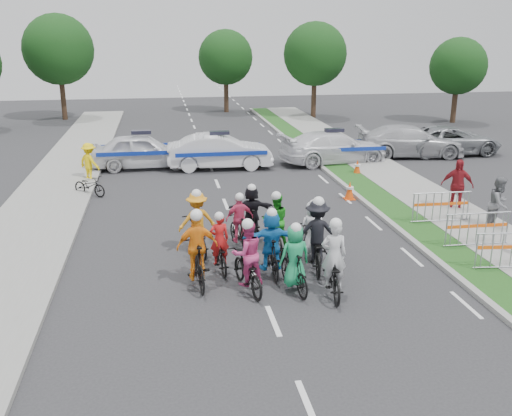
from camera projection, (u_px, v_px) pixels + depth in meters
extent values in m
plane|color=#28282B|center=(273.00, 321.00, 12.59)|extent=(90.00, 90.00, 0.00)
cube|color=gray|center=(400.00, 231.00, 18.09)|extent=(0.20, 60.00, 0.12)
cube|color=#1E4215|center=(421.00, 230.00, 18.21)|extent=(1.20, 60.00, 0.11)
cube|color=gray|center=(473.00, 226.00, 18.49)|extent=(2.40, 60.00, 0.13)
cube|color=gray|center=(16.00, 253.00, 16.24)|extent=(3.00, 60.00, 0.13)
imported|color=black|center=(332.00, 274.00, 13.77)|extent=(0.93, 2.01, 1.02)
imported|color=silver|center=(334.00, 255.00, 13.56)|extent=(0.67, 0.49, 1.69)
sphere|color=white|center=(336.00, 224.00, 13.28)|extent=(0.29, 0.29, 0.29)
imported|color=black|center=(294.00, 271.00, 13.93)|extent=(0.74, 1.76, 1.03)
imported|color=#1C9C5D|center=(295.00, 255.00, 13.75)|extent=(0.82, 0.60, 1.54)
sphere|color=white|center=(296.00, 228.00, 13.49)|extent=(0.27, 0.27, 0.27)
imported|color=black|center=(247.00, 272.00, 13.96)|extent=(1.01, 1.95, 0.97)
imported|color=#C53675|center=(247.00, 253.00, 13.76)|extent=(0.90, 0.76, 1.62)
sphere|color=white|center=(248.00, 224.00, 13.49)|extent=(0.28, 0.28, 0.28)
imported|color=black|center=(198.00, 263.00, 14.22)|extent=(0.70, 1.97, 1.16)
imported|color=orange|center=(197.00, 246.00, 14.04)|extent=(1.05, 0.51, 1.74)
sphere|color=white|center=(196.00, 215.00, 13.74)|extent=(0.30, 0.30, 0.30)
imported|color=black|center=(316.00, 250.00, 15.24)|extent=(1.05, 2.10, 1.05)
imported|color=black|center=(317.00, 232.00, 15.04)|extent=(1.23, 0.85, 1.75)
sphere|color=white|center=(319.00, 202.00, 14.74)|extent=(0.30, 0.30, 0.30)
imported|color=black|center=(271.00, 255.00, 14.89)|extent=(0.54, 1.77, 1.06)
imported|color=blue|center=(271.00, 240.00, 14.71)|extent=(1.48, 0.51, 1.58)
sphere|color=white|center=(272.00, 213.00, 14.44)|extent=(0.27, 0.27, 0.27)
imported|color=black|center=(220.00, 255.00, 15.17)|extent=(0.70, 1.67, 0.85)
imported|color=red|center=(219.00, 239.00, 14.99)|extent=(0.55, 0.38, 1.42)
sphere|color=white|center=(219.00, 216.00, 14.75)|extent=(0.25, 0.25, 0.25)
imported|color=black|center=(312.00, 241.00, 15.94)|extent=(0.63, 1.70, 1.00)
imported|color=silver|center=(313.00, 227.00, 15.77)|extent=(0.78, 0.55, 1.50)
sphere|color=white|center=(314.00, 204.00, 15.52)|extent=(0.26, 0.26, 0.26)
imported|color=black|center=(275.00, 236.00, 16.44)|extent=(0.63, 1.80, 0.95)
imported|color=#1B971B|center=(276.00, 220.00, 16.24)|extent=(0.77, 0.60, 1.58)
sphere|color=white|center=(276.00, 196.00, 15.98)|extent=(0.27, 0.27, 0.27)
imported|color=black|center=(239.00, 231.00, 16.78)|extent=(0.78, 1.67, 0.97)
imported|color=#DD3D6C|center=(240.00, 218.00, 16.61)|extent=(0.91, 0.52, 1.45)
sphere|color=white|center=(240.00, 197.00, 16.36)|extent=(0.25, 0.25, 0.25)
imported|color=black|center=(198.00, 236.00, 16.33)|extent=(0.95, 1.97, 0.99)
imported|color=orange|center=(197.00, 220.00, 16.13)|extent=(1.15, 0.78, 1.65)
sphere|color=white|center=(196.00, 194.00, 15.85)|extent=(0.29, 0.29, 0.29)
imported|color=black|center=(251.00, 223.00, 17.49)|extent=(0.51, 1.68, 1.00)
imported|color=black|center=(252.00, 210.00, 17.31)|extent=(1.41, 0.48, 1.51)
sphere|color=white|center=(252.00, 188.00, 17.06)|extent=(0.26, 0.26, 0.26)
imported|color=silver|center=(142.00, 151.00, 26.45)|extent=(4.73, 1.96, 1.60)
imported|color=silver|center=(220.00, 152.00, 26.35)|extent=(4.87, 1.84, 1.59)
imported|color=silver|center=(334.00, 147.00, 27.46)|extent=(5.50, 2.86, 1.52)
imported|color=#B1B2B6|center=(410.00, 141.00, 28.89)|extent=(5.65, 2.88, 1.57)
imported|color=gray|center=(450.00, 140.00, 29.46)|extent=(5.30, 2.53, 1.46)
imported|color=slate|center=(499.00, 204.00, 18.13)|extent=(1.07, 1.03, 1.74)
imported|color=maroon|center=(457.00, 185.00, 20.01)|extent=(1.19, 0.90, 1.88)
imported|color=yellow|center=(89.00, 162.00, 24.14)|extent=(1.19, 1.16, 1.63)
cube|color=#F24C0C|center=(349.00, 199.00, 21.71)|extent=(0.40, 0.40, 0.03)
cone|color=#F24C0C|center=(350.00, 190.00, 21.61)|extent=(0.36, 0.36, 0.70)
cylinder|color=silver|center=(350.00, 188.00, 21.58)|extent=(0.29, 0.29, 0.08)
cube|color=#F24C0C|center=(357.00, 175.00, 25.35)|extent=(0.40, 0.40, 0.03)
cone|color=#F24C0C|center=(357.00, 167.00, 25.25)|extent=(0.36, 0.36, 0.70)
cylinder|color=silver|center=(357.00, 165.00, 25.22)|extent=(0.29, 0.29, 0.08)
imported|color=black|center=(90.00, 186.00, 22.07)|extent=(1.53, 1.34, 0.80)
cylinder|color=#382619|center=(314.00, 95.00, 41.79)|extent=(0.36, 0.36, 3.25)
sphere|color=#133B12|center=(315.00, 54.00, 40.92)|extent=(4.55, 4.55, 4.55)
cylinder|color=#382619|center=(454.00, 103.00, 39.53)|extent=(0.36, 0.36, 2.75)
sphere|color=#133B12|center=(458.00, 66.00, 38.80)|extent=(3.85, 3.85, 3.85)
cylinder|color=#382619|center=(63.00, 95.00, 40.76)|extent=(0.36, 0.36, 3.50)
sphere|color=#133B12|center=(58.00, 49.00, 39.83)|extent=(4.90, 4.90, 4.90)
cylinder|color=#382619|center=(226.00, 93.00, 44.63)|extent=(0.36, 0.36, 3.00)
sphere|color=#133B12|center=(226.00, 57.00, 43.83)|extent=(4.20, 4.20, 4.20)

